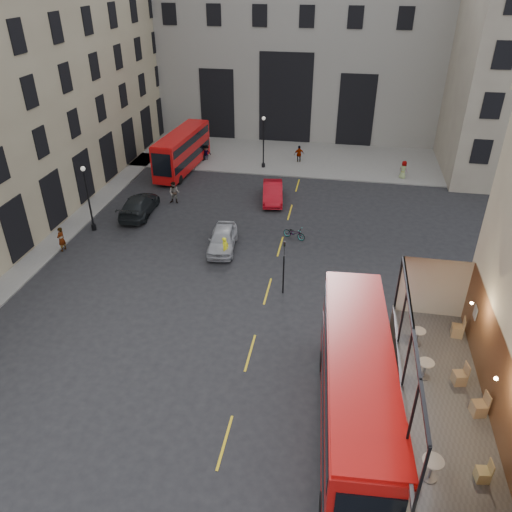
% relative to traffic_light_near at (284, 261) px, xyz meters
% --- Properties ---
extents(ground, '(140.00, 140.00, 0.00)m').
position_rel_traffic_light_near_xyz_m(ground, '(1.00, -12.00, -2.42)').
color(ground, black).
rests_on(ground, ground).
extents(host_frontage, '(3.00, 11.00, 4.50)m').
position_rel_traffic_light_near_xyz_m(host_frontage, '(7.50, -12.00, -0.17)').
color(host_frontage, tan).
rests_on(host_frontage, ground).
extents(cafe_floor, '(3.00, 10.00, 0.10)m').
position_rel_traffic_light_near_xyz_m(cafe_floor, '(7.50, -12.00, 2.12)').
color(cafe_floor, slate).
rests_on(cafe_floor, host_frontage).
extents(gateway, '(35.00, 10.60, 18.00)m').
position_rel_traffic_light_near_xyz_m(gateway, '(-4.00, 35.99, 6.96)').
color(gateway, gray).
rests_on(gateway, ground).
extents(pavement_far, '(40.00, 12.00, 0.12)m').
position_rel_traffic_light_near_xyz_m(pavement_far, '(-5.00, 26.00, -2.36)').
color(pavement_far, slate).
rests_on(pavement_far, ground).
extents(traffic_light_near, '(0.16, 0.20, 3.80)m').
position_rel_traffic_light_near_xyz_m(traffic_light_near, '(0.00, 0.00, 0.00)').
color(traffic_light_near, black).
rests_on(traffic_light_near, ground).
extents(traffic_light_far, '(0.16, 0.20, 3.80)m').
position_rel_traffic_light_near_xyz_m(traffic_light_far, '(-14.00, 16.00, 0.00)').
color(traffic_light_far, black).
rests_on(traffic_light_far, ground).
extents(street_lamp_a, '(0.36, 0.36, 5.33)m').
position_rel_traffic_light_near_xyz_m(street_lamp_a, '(-16.00, 6.00, -0.03)').
color(street_lamp_a, black).
rests_on(street_lamp_a, ground).
extents(street_lamp_b, '(0.36, 0.36, 5.33)m').
position_rel_traffic_light_near_xyz_m(street_lamp_b, '(-5.00, 22.00, -0.03)').
color(street_lamp_b, black).
rests_on(street_lamp_b, ground).
extents(bus_near, '(3.54, 12.22, 4.82)m').
position_rel_traffic_light_near_xyz_m(bus_near, '(4.50, -10.37, 0.28)').
color(bus_near, '#B30E0C').
rests_on(bus_near, ground).
extents(bus_far, '(3.03, 10.07, 3.96)m').
position_rel_traffic_light_near_xyz_m(bus_far, '(-12.90, 19.87, -0.20)').
color(bus_far, '#B90C0D').
rests_on(bus_far, ground).
extents(car_a, '(2.37, 4.89, 1.61)m').
position_rel_traffic_light_near_xyz_m(car_a, '(-5.18, 4.93, -1.62)').
color(car_a, '#A4A6AC').
rests_on(car_a, ground).
extents(car_b, '(2.44, 5.09, 1.61)m').
position_rel_traffic_light_near_xyz_m(car_b, '(-2.83, 14.09, -1.62)').
color(car_b, '#A80A15').
rests_on(car_b, ground).
extents(car_c, '(2.64, 5.74, 1.63)m').
position_rel_traffic_light_near_xyz_m(car_c, '(-13.48, 9.40, -1.61)').
color(car_c, black).
rests_on(car_c, ground).
extents(bicycle, '(1.95, 1.27, 0.97)m').
position_rel_traffic_light_near_xyz_m(bicycle, '(-0.12, 7.42, -1.94)').
color(bicycle, gray).
rests_on(bicycle, ground).
extents(cyclist, '(0.62, 0.77, 1.82)m').
position_rel_traffic_light_near_xyz_m(cyclist, '(-4.59, 3.34, -1.52)').
color(cyclist, '#FFF81A').
rests_on(cyclist, ground).
extents(pedestrian_a, '(0.98, 0.77, 1.96)m').
position_rel_traffic_light_near_xyz_m(pedestrian_a, '(-11.26, 12.10, -1.44)').
color(pedestrian_a, gray).
rests_on(pedestrian_a, ground).
extents(pedestrian_b, '(1.24, 1.24, 1.72)m').
position_rel_traffic_light_near_xyz_m(pedestrian_b, '(-11.32, 22.99, -1.56)').
color(pedestrian_b, gray).
rests_on(pedestrian_b, ground).
extents(pedestrian_c, '(1.18, 0.80, 1.86)m').
position_rel_traffic_light_near_xyz_m(pedestrian_c, '(-1.55, 24.25, -1.50)').
color(pedestrian_c, gray).
rests_on(pedestrian_c, ground).
extents(pedestrian_d, '(1.06, 1.00, 1.82)m').
position_rel_traffic_light_near_xyz_m(pedestrian_d, '(8.96, 21.55, -1.52)').
color(pedestrian_d, gray).
rests_on(pedestrian_d, ground).
extents(pedestrian_e, '(0.56, 0.75, 1.89)m').
position_rel_traffic_light_near_xyz_m(pedestrian_e, '(-16.76, 2.56, -1.48)').
color(pedestrian_e, gray).
rests_on(pedestrian_e, ground).
extents(cafe_table_near, '(0.66, 0.66, 0.83)m').
position_rel_traffic_light_near_xyz_m(cafe_table_near, '(6.60, -15.73, 2.72)').
color(cafe_table_near, beige).
rests_on(cafe_table_near, cafe_floor).
extents(cafe_table_mid, '(0.62, 0.62, 0.77)m').
position_rel_traffic_light_near_xyz_m(cafe_table_mid, '(6.88, -11.23, 2.68)').
color(cafe_table_mid, white).
rests_on(cafe_table_mid, cafe_floor).
extents(cafe_table_far, '(0.58, 0.58, 0.72)m').
position_rel_traffic_light_near_xyz_m(cafe_table_far, '(6.80, -9.26, 2.65)').
color(cafe_table_far, silver).
rests_on(cafe_table_far, cafe_floor).
extents(cafe_chair_a, '(0.44, 0.44, 0.81)m').
position_rel_traffic_light_near_xyz_m(cafe_chair_a, '(8.20, -15.50, 2.42)').
color(cafe_chair_a, tan).
rests_on(cafe_chair_a, cafe_floor).
extents(cafe_chair_b, '(0.56, 0.56, 0.95)m').
position_rel_traffic_light_near_xyz_m(cafe_chair_b, '(8.60, -12.76, 2.46)').
color(cafe_chair_b, tan).
rests_on(cafe_chair_b, cafe_floor).
extents(cafe_chair_c, '(0.55, 0.55, 0.93)m').
position_rel_traffic_light_near_xyz_m(cafe_chair_c, '(8.18, -11.31, 2.46)').
color(cafe_chair_c, tan).
rests_on(cafe_chair_c, cafe_floor).
extents(cafe_chair_d, '(0.50, 0.50, 0.94)m').
position_rel_traffic_light_near_xyz_m(cafe_chair_d, '(8.55, -8.39, 2.46)').
color(cafe_chair_d, tan).
rests_on(cafe_chair_d, cafe_floor).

